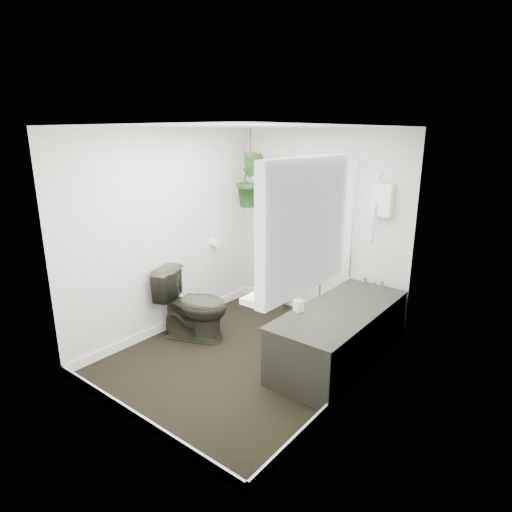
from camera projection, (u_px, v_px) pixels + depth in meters
The scene contains 22 objects.
floor at pixel (247, 356), 4.48m from camera, with size 2.30×2.80×0.02m, color black.
ceiling at pixel (246, 125), 3.84m from camera, with size 2.30×2.80×0.02m, color white.
wall_back at pixel (320, 226), 5.22m from camera, with size 2.30×0.02×2.30m, color white.
wall_front at pixel (123, 290), 3.10m from camera, with size 2.30×0.02×2.30m, color white.
wall_left at pixel (168, 233), 4.85m from camera, with size 0.02×2.80×2.30m, color white.
wall_right at pixel (357, 273), 3.47m from camera, with size 0.02×2.80×2.30m, color white.
skirting at pixel (247, 351), 4.47m from camera, with size 2.30×2.80×0.10m, color white.
bathtub at pixel (340, 335), 4.30m from camera, with size 0.72×1.72×0.58m, color black, non-canonical shape.
bath_screen at pixel (339, 226), 4.59m from camera, with size 0.04×0.72×1.40m, color silver, non-canonical shape.
shower_box at pixel (383, 200), 4.58m from camera, with size 0.20×0.10×0.35m, color white.
oval_mirror at pixel (288, 194), 5.36m from camera, with size 0.46×0.03×0.62m, color beige.
wall_sconce at pixel (262, 199), 5.62m from camera, with size 0.04×0.04×0.22m, color black.
toilet_roll_holder at pixel (215, 243), 5.41m from camera, with size 0.11×0.11×0.11m, color white.
window_recess at pixel (306, 226), 2.84m from camera, with size 0.08×1.00×0.90m, color white.
window_sill at pixel (295, 283), 3.00m from camera, with size 0.18×1.00×0.04m, color white.
window_blinds at pixel (300, 225), 2.87m from camera, with size 0.01×0.86×0.76m, color white.
toilet at pixel (193, 304), 4.77m from camera, with size 0.45×0.79×0.81m, color black.
pedestal_sink at pixel (281, 279), 5.57m from camera, with size 0.48×0.41×0.83m, color black, non-canonical shape.
sill_plant at pixel (299, 260), 3.06m from camera, with size 0.21×0.18×0.23m, color black.
hanging_plant at pixel (251, 180), 5.15m from camera, with size 0.36×0.29×0.65m, color black.
soap_bottle at pixel (299, 303), 4.12m from camera, with size 0.08×0.08×0.17m, color black.
hanging_pot at pixel (251, 158), 5.08m from camera, with size 0.16×0.16×0.12m, color #352E1F.
Camera 1 is at (2.56, -3.09, 2.25)m, focal length 30.00 mm.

